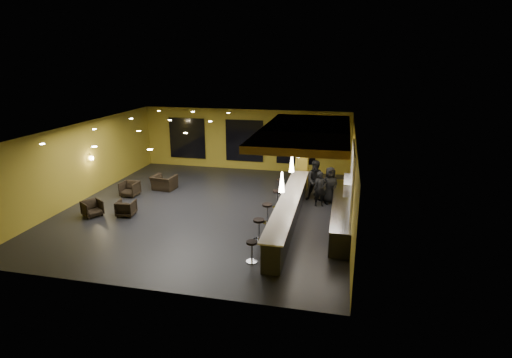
% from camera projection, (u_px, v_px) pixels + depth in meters
% --- Properties ---
extents(floor, '(12.00, 13.00, 0.10)m').
position_uv_depth(floor, '(209.00, 209.00, 17.47)').
color(floor, black).
rests_on(floor, ground).
extents(ceiling, '(12.00, 13.00, 0.10)m').
position_uv_depth(ceiling, '(206.00, 127.00, 16.41)').
color(ceiling, black).
extents(wall_back, '(12.00, 0.10, 3.50)m').
position_uv_depth(wall_back, '(245.00, 140.00, 23.06)').
color(wall_back, '#A18B24').
rests_on(wall_back, floor).
extents(wall_front, '(12.00, 0.10, 3.50)m').
position_uv_depth(wall_front, '(128.00, 233.00, 10.82)').
color(wall_front, '#A18B24').
rests_on(wall_front, floor).
extents(wall_left, '(0.10, 13.00, 3.50)m').
position_uv_depth(wall_left, '(82.00, 162.00, 18.19)').
color(wall_left, '#A18B24').
rests_on(wall_left, floor).
extents(wall_right, '(0.10, 13.00, 3.50)m').
position_uv_depth(wall_right, '(354.00, 178.00, 15.69)').
color(wall_right, '#A18B24').
rests_on(wall_right, floor).
extents(wood_soffit, '(3.60, 8.00, 0.28)m').
position_uv_depth(wood_soffit, '(306.00, 131.00, 16.58)').
color(wood_soffit, '#AC7632').
rests_on(wood_soffit, ceiling).
extents(window_left, '(2.20, 0.06, 2.40)m').
position_uv_depth(window_left, '(187.00, 138.00, 23.69)').
color(window_left, black).
rests_on(window_left, wall_back).
extents(window_center, '(2.20, 0.06, 2.40)m').
position_uv_depth(window_center, '(244.00, 141.00, 22.97)').
color(window_center, black).
rests_on(window_center, wall_back).
extents(window_right, '(2.20, 0.06, 2.40)m').
position_uv_depth(window_right, '(296.00, 143.00, 22.35)').
color(window_right, black).
rests_on(window_right, wall_back).
extents(tile_backsplash, '(0.06, 3.20, 2.40)m').
position_uv_depth(tile_backsplash, '(352.00, 179.00, 14.70)').
color(tile_backsplash, white).
rests_on(tile_backsplash, wall_right).
extents(bar_counter, '(0.60, 8.00, 1.00)m').
position_uv_depth(bar_counter, '(289.00, 212.00, 15.62)').
color(bar_counter, black).
rests_on(bar_counter, floor).
extents(bar_top, '(0.78, 8.10, 0.05)m').
position_uv_depth(bar_top, '(289.00, 199.00, 15.47)').
color(bar_top, silver).
rests_on(bar_top, bar_counter).
extents(prep_counter, '(0.70, 6.00, 0.86)m').
position_uv_depth(prep_counter, '(341.00, 213.00, 15.69)').
color(prep_counter, black).
rests_on(prep_counter, floor).
extents(prep_top, '(0.72, 6.00, 0.03)m').
position_uv_depth(prep_top, '(342.00, 202.00, 15.56)').
color(prep_top, silver).
rests_on(prep_top, prep_counter).
extents(wall_shelf_lower, '(0.30, 1.50, 0.03)m').
position_uv_depth(wall_shelf_lower, '(347.00, 191.00, 14.66)').
color(wall_shelf_lower, silver).
rests_on(wall_shelf_lower, wall_right).
extents(wall_shelf_upper, '(0.30, 1.50, 0.03)m').
position_uv_depth(wall_shelf_upper, '(348.00, 179.00, 14.53)').
color(wall_shelf_upper, silver).
rests_on(wall_shelf_upper, wall_right).
extents(column, '(0.60, 0.60, 3.50)m').
position_uv_depth(column, '(302.00, 154.00, 19.55)').
color(column, olive).
rests_on(column, floor).
extents(wall_sconce, '(0.22, 0.22, 0.22)m').
position_uv_depth(wall_sconce, '(91.00, 158.00, 18.60)').
color(wall_sconce, '#FFE5B2').
rests_on(wall_sconce, wall_left).
extents(pendant_0, '(0.20, 0.20, 0.70)m').
position_uv_depth(pendant_0, '(282.00, 182.00, 13.21)').
color(pendant_0, white).
rests_on(pendant_0, wood_soffit).
extents(pendant_1, '(0.20, 0.20, 0.70)m').
position_uv_depth(pendant_1, '(292.00, 163.00, 15.54)').
color(pendant_1, white).
rests_on(pendant_1, wood_soffit).
extents(pendant_2, '(0.20, 0.20, 0.70)m').
position_uv_depth(pendant_2, '(299.00, 149.00, 17.88)').
color(pendant_2, white).
rests_on(pendant_2, wood_soffit).
extents(staff_a, '(0.66, 0.54, 1.57)m').
position_uv_depth(staff_a, '(320.00, 189.00, 17.46)').
color(staff_a, black).
rests_on(staff_a, floor).
extents(staff_b, '(0.95, 0.76, 1.89)m').
position_uv_depth(staff_b, '(316.00, 181.00, 18.05)').
color(staff_b, black).
rests_on(staff_b, floor).
extents(staff_c, '(0.96, 0.82, 1.67)m').
position_uv_depth(staff_c, '(330.00, 185.00, 17.80)').
color(staff_c, black).
rests_on(staff_c, floor).
extents(armchair_a, '(0.99, 0.98, 0.66)m').
position_uv_depth(armchair_a, '(92.00, 208.00, 16.48)').
color(armchair_a, black).
rests_on(armchair_a, floor).
extents(armchair_b, '(0.78, 0.79, 0.65)m').
position_uv_depth(armchair_b, '(126.00, 208.00, 16.53)').
color(armchair_b, black).
rests_on(armchair_b, floor).
extents(armchair_c, '(0.77, 0.79, 0.70)m').
position_uv_depth(armchair_c, '(130.00, 189.00, 18.85)').
color(armchair_c, black).
rests_on(armchair_c, floor).
extents(armchair_d, '(1.19, 1.07, 0.71)m').
position_uv_depth(armchair_d, '(164.00, 183.00, 19.78)').
color(armchair_d, black).
rests_on(armchair_d, floor).
extents(bar_stool_0, '(0.37, 0.37, 0.72)m').
position_uv_depth(bar_stool_0, '(252.00, 249.00, 12.71)').
color(bar_stool_0, silver).
rests_on(bar_stool_0, floor).
extents(bar_stool_1, '(0.41, 0.41, 0.82)m').
position_uv_depth(bar_stool_1, '(259.00, 227.00, 14.20)').
color(bar_stool_1, silver).
rests_on(bar_stool_1, floor).
extents(bar_stool_2, '(0.41, 0.41, 0.81)m').
position_uv_depth(bar_stool_2, '(267.00, 211.00, 15.68)').
color(bar_stool_2, silver).
rests_on(bar_stool_2, floor).
extents(bar_stool_3, '(0.40, 0.40, 0.80)m').
position_uv_depth(bar_stool_3, '(277.00, 197.00, 17.31)').
color(bar_stool_3, silver).
rests_on(bar_stool_3, floor).
extents(bar_stool_4, '(0.37, 0.37, 0.73)m').
position_uv_depth(bar_stool_4, '(280.00, 185.00, 19.06)').
color(bar_stool_4, silver).
rests_on(bar_stool_4, floor).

